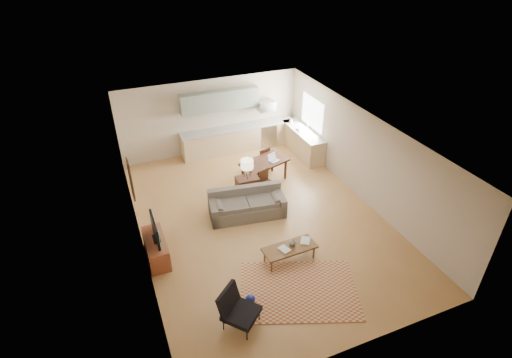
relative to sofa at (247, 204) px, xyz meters
name	(u,v)px	position (x,y,z in m)	size (l,w,h in m)	color
room	(260,178)	(0.27, -0.29, 0.96)	(9.00, 9.00, 9.00)	#A1713E
kitchen_counter_back	(239,138)	(1.17, 3.89, 0.07)	(4.26, 0.64, 0.92)	tan
kitchen_counter_right	(303,142)	(3.20, 2.71, 0.07)	(0.64, 2.26, 0.92)	tan
kitchen_range	(266,134)	(2.27, 3.89, 0.06)	(0.62, 0.62, 0.90)	#A5A8AD
kitchen_microwave	(266,106)	(2.27, 3.91, 1.16)	(0.62, 0.40, 0.35)	#A5A8AD
upper_cabinets	(220,101)	(0.57, 4.04, 1.56)	(2.80, 0.34, 0.70)	gray
window_right	(312,113)	(3.50, 2.71, 1.16)	(0.02, 1.40, 1.05)	white
wall_art_left	(131,179)	(-2.94, 0.61, 1.16)	(0.06, 0.42, 1.10)	brown
triptych	(208,106)	(0.17, 4.18, 1.36)	(1.70, 0.04, 0.50)	beige
rug	(299,290)	(0.05, -3.09, -0.38)	(2.62, 1.81, 0.02)	#9A462B
sofa	(247,204)	(0.00, 0.00, 0.00)	(2.22, 0.96, 0.77)	#585046
coffee_table	(289,253)	(0.30, -2.10, -0.18)	(1.34, 0.53, 0.40)	#4F3215
book_a	(281,251)	(0.03, -2.16, 0.03)	(0.29, 0.34, 0.03)	maroon
book_b	(301,240)	(0.67, -1.97, 0.03)	(0.36, 0.38, 0.02)	navy
vase	(293,242)	(0.40, -2.04, 0.10)	(0.19, 0.19, 0.18)	black
armchair	(241,310)	(-1.47, -3.46, 0.05)	(0.76, 0.76, 0.87)	black
tv_credenza	(156,248)	(-2.72, -0.78, -0.10)	(0.48, 1.26, 0.58)	brown
tv	(155,230)	(-2.67, -0.78, 0.48)	(0.10, 0.97, 0.58)	black
console_table	(247,188)	(0.30, 0.76, 0.00)	(0.65, 0.44, 0.76)	#321A0F
table_lamp	(247,169)	(0.30, 0.76, 0.68)	(0.37, 0.37, 0.61)	beige
dining_table	(264,171)	(1.17, 1.48, -0.01)	(1.47, 0.85, 0.75)	#321A0F
dining_chair_near	(267,183)	(0.94, 0.74, 0.03)	(0.40, 0.42, 0.83)	#321A0F
dining_chair_far	(262,158)	(1.39, 2.23, 0.05)	(0.41, 0.43, 0.86)	#321A0F
laptop	(274,158)	(1.46, 1.38, 0.48)	(0.31, 0.24, 0.24)	#A5A8AD
soap_bottle	(291,120)	(3.10, 3.49, 0.63)	(0.10, 0.10, 0.19)	beige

